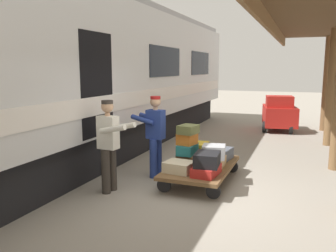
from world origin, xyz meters
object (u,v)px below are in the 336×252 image
at_px(suitcase_orange_carryall, 187,139).
at_px(porter_in_overalls, 155,133).
at_px(train_car, 35,78).
at_px(suitcase_teal_softside, 187,149).
at_px(suitcase_tan_vintage, 214,162).
at_px(suitcase_brown_leather, 189,159).
at_px(suitcase_gray_aluminum, 214,152).
at_px(baggage_tug, 279,114).
at_px(suitcase_yellow_case, 198,146).
at_px(suitcase_burgundy_valise, 197,153).
at_px(suitcase_olive_duffel, 188,129).
at_px(suitcase_cream_canvas, 179,167).
at_px(porter_by_door, 109,143).
at_px(suitcase_black_hardshell, 207,159).
at_px(suitcase_red_plastic, 206,170).
at_px(suitcase_slate_roller, 221,154).
at_px(luggage_cart, 201,168).

distance_m(suitcase_orange_carryall, porter_in_overalls, 0.71).
bearing_deg(train_car, suitcase_orange_carryall, -165.94).
bearing_deg(suitcase_teal_softside, suitcase_tan_vintage, -179.89).
height_order(suitcase_brown_leather, suitcase_gray_aluminum, suitcase_gray_aluminum).
bearing_deg(baggage_tug, suitcase_yellow_case, 78.05).
xyz_separation_m(suitcase_burgundy_valise, suitcase_olive_duffel, (0.01, 0.62, 0.63)).
xyz_separation_m(suitcase_cream_canvas, baggage_tug, (-1.32, -7.23, 0.19)).
height_order(suitcase_burgundy_valise, suitcase_orange_carryall, suitcase_orange_carryall).
bearing_deg(suitcase_cream_canvas, train_car, 3.46).
relative_size(suitcase_teal_softside, porter_by_door, 0.32).
relative_size(suitcase_black_hardshell, suitcase_olive_duffel, 1.33).
height_order(train_car, suitcase_red_plastic, train_car).
xyz_separation_m(suitcase_burgundy_valise, suitcase_red_plastic, (-0.52, 1.17, -0.01)).
distance_m(suitcase_slate_roller, suitcase_red_plastic, 1.17).
bearing_deg(porter_by_door, suitcase_red_plastic, -160.09).
height_order(suitcase_orange_carryall, porter_by_door, porter_by_door).
bearing_deg(train_car, suitcase_black_hardshell, -177.03).
xyz_separation_m(suitcase_brown_leather, suitcase_olive_duffel, (0.01, 0.04, 0.62)).
bearing_deg(suitcase_slate_roller, suitcase_black_hardshell, 90.62).
bearing_deg(train_car, suitcase_cream_canvas, -176.54).
relative_size(suitcase_yellow_case, baggage_tug, 0.27).
xyz_separation_m(luggage_cart, suitcase_red_plastic, (-0.26, 0.58, 0.13)).
relative_size(suitcase_brown_leather, suitcase_orange_carryall, 1.30).
bearing_deg(suitcase_orange_carryall, suitcase_black_hardshell, 134.72).
height_order(luggage_cart, suitcase_red_plastic, suitcase_red_plastic).
relative_size(luggage_cart, suitcase_cream_canvas, 4.11).
bearing_deg(luggage_cart, suitcase_tan_vintage, -180.00).
xyz_separation_m(suitcase_orange_carryall, suitcase_olive_duffel, (-0.03, 0.04, 0.20)).
xyz_separation_m(suitcase_cream_canvas, suitcase_orange_carryall, (0.04, -0.58, 0.42)).
bearing_deg(suitcase_olive_duffel, train_car, 13.31).
height_order(train_car, suitcase_gray_aluminum, train_car).
xyz_separation_m(suitcase_tan_vintage, baggage_tug, (-0.79, -6.65, 0.20)).
bearing_deg(suitcase_burgundy_valise, suitcase_yellow_case, 148.57).
bearing_deg(suitcase_brown_leather, suitcase_teal_softside, 2.14).
distance_m(suitcase_burgundy_valise, suitcase_teal_softside, 0.62).
bearing_deg(suitcase_olive_duffel, suitcase_tan_vintage, -175.97).
bearing_deg(suitcase_burgundy_valise, baggage_tug, -102.26).
height_order(suitcase_yellow_case, porter_by_door, porter_by_door).
xyz_separation_m(suitcase_cream_canvas, suitcase_tan_vintage, (-0.52, -0.58, -0.01)).
xyz_separation_m(suitcase_orange_carryall, suitcase_black_hardshell, (-0.58, 0.58, -0.23)).
height_order(suitcase_red_plastic, suitcase_black_hardshell, suitcase_black_hardshell).
height_order(suitcase_burgundy_valise, suitcase_olive_duffel, suitcase_olive_duffel).
bearing_deg(suitcase_yellow_case, suitcase_gray_aluminum, 130.19).
relative_size(train_car, suitcase_teal_softside, 37.04).
bearing_deg(porter_by_door, suitcase_cream_canvas, -152.13).
height_order(suitcase_red_plastic, porter_in_overalls, porter_in_overalls).
bearing_deg(suitcase_teal_softside, baggage_tug, -101.45).
xyz_separation_m(suitcase_burgundy_valise, suitcase_teal_softside, (0.03, 0.59, 0.22)).
distance_m(luggage_cart, porter_in_overalls, 1.19).
bearing_deg(baggage_tug, suitcase_orange_carryall, 78.47).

